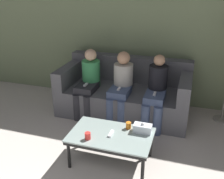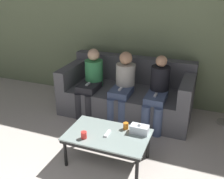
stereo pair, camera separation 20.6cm
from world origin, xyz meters
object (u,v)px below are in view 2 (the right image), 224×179
object	(u,v)px
coffee_table	(108,137)
couch	(127,94)
tissue_box	(140,129)
cup_near_right	(84,135)
cup_near_left	(126,126)
game_remote	(108,133)
seated_person_left_end	(91,80)
seated_person_mid_right	(158,91)
seated_person_mid_left	(123,85)

from	to	relation	value
coffee_table	couch	bearing A→B (deg)	98.11
couch	tissue_box	xyz separation A→B (m)	(0.54, -1.19, 0.13)
coffee_table	cup_near_right	distance (m)	0.30
cup_near_left	coffee_table	bearing A→B (deg)	-130.86
game_remote	seated_person_left_end	bearing A→B (deg)	123.44
cup_near_right	tissue_box	distance (m)	0.67
coffee_table	seated_person_mid_right	distance (m)	1.19
couch	cup_near_left	bearing A→B (deg)	-72.86
cup_near_right	game_remote	xyz separation A→B (m)	(0.23, 0.18, -0.03)
couch	seated_person_mid_right	distance (m)	0.65
cup_near_left	seated_person_left_end	distance (m)	1.32
cup_near_left	seated_person_mid_right	size ratio (longest dim) A/B	0.08
game_remote	seated_person_mid_right	bearing A→B (deg)	72.12
couch	coffee_table	xyz separation A→B (m)	(0.19, -1.36, 0.04)
coffee_table	tissue_box	distance (m)	0.40
coffee_table	seated_person_left_end	xyz separation A→B (m)	(-0.75, 1.13, 0.22)
cup_near_right	seated_person_mid_right	size ratio (longest dim) A/B	0.08
seated_person_left_end	game_remote	bearing A→B (deg)	-56.56
cup_near_right	game_remote	size ratio (longest dim) A/B	0.57
cup_near_right	seated_person_left_end	world-z (taller)	seated_person_left_end
seated_person_left_end	seated_person_mid_left	size ratio (longest dim) A/B	1.00
seated_person_mid_left	cup_near_left	bearing A→B (deg)	-69.12
cup_near_right	seated_person_mid_right	xyz separation A→B (m)	(0.59, 1.30, 0.13)
coffee_table	game_remote	size ratio (longest dim) A/B	6.66
couch	seated_person_mid_left	distance (m)	0.34
cup_near_left	cup_near_right	distance (m)	0.54
cup_near_left	seated_person_mid_right	bearing A→B (deg)	78.15
couch	tissue_box	distance (m)	1.32
tissue_box	coffee_table	bearing A→B (deg)	-154.46
tissue_box	game_remote	bearing A→B (deg)	-154.46
coffee_table	cup_near_right	xyz separation A→B (m)	(-0.23, -0.18, 0.08)
coffee_table	seated_person_mid_right	xyz separation A→B (m)	(0.36, 1.12, 0.21)
coffee_table	tissue_box	world-z (taller)	tissue_box
seated_person_mid_left	seated_person_mid_right	bearing A→B (deg)	-2.15
seated_person_mid_left	couch	bearing A→B (deg)	90.00
seated_person_left_end	tissue_box	bearing A→B (deg)	-41.35
seated_person_mid_left	seated_person_mid_right	distance (m)	0.55
coffee_table	seated_person_mid_left	bearing A→B (deg)	99.68
cup_near_right	couch	bearing A→B (deg)	88.76
cup_near_right	seated_person_left_end	bearing A→B (deg)	111.65
cup_near_right	tissue_box	bearing A→B (deg)	30.96
cup_near_left	seated_person_mid_left	size ratio (longest dim) A/B	0.08
cup_near_left	game_remote	world-z (taller)	cup_near_left
seated_person_left_end	seated_person_mid_right	size ratio (longest dim) A/B	1.00
cup_near_left	seated_person_mid_right	world-z (taller)	seated_person_mid_right
coffee_table	cup_near_left	bearing A→B (deg)	49.14
cup_near_left	seated_person_mid_left	bearing A→B (deg)	110.88
seated_person_left_end	seated_person_mid_right	world-z (taller)	same
seated_person_left_end	seated_person_mid_right	xyz separation A→B (m)	(1.11, -0.02, -0.01)
game_remote	coffee_table	bearing A→B (deg)	88.21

